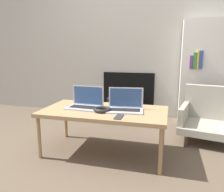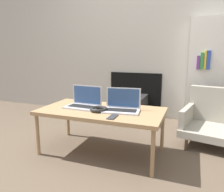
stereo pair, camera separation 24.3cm
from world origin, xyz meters
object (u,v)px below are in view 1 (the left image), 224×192
phone (119,117)px  armchair (207,115)px  laptop_left (86,103)px  tv (125,108)px  headphones (102,110)px  laptop_right (125,106)px

phone → armchair: 1.27m
laptop_left → tv: bearing=83.6°
phone → tv: phone is taller
headphones → laptop_left: bearing=155.8°
laptop_left → laptop_right: 0.42m
armchair → headphones: bearing=-133.2°
laptop_right → tv: laptop_right is taller
tv → armchair: 1.19m
phone → armchair: size_ratio=0.21×
phone → tv: bearing=99.3°
phone → laptop_right: bearing=87.8°
laptop_right → headphones: (-0.21, -0.09, -0.03)m
tv → phone: bearing=-80.7°
phone → laptop_left: bearing=149.5°
headphones → phone: headphones is taller
laptop_left → armchair: bearing=30.3°
laptop_right → headphones: 0.23m
laptop_left → armchair: (1.28, 0.66, -0.22)m
phone → tv: (-0.23, 1.38, -0.28)m
headphones → phone: size_ratio=1.20×
laptop_left → armchair: laptop_left is taller
laptop_right → armchair: laptop_right is taller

